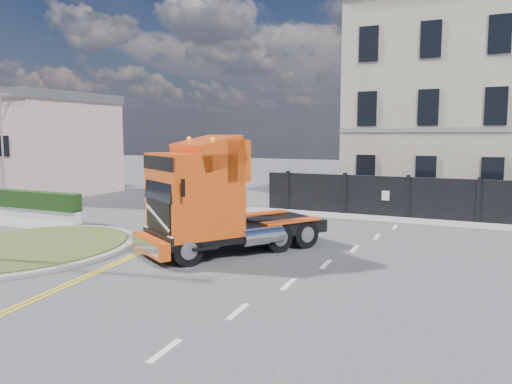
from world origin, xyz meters
The scene contains 9 objects.
ground centered at (0.00, 0.00, 0.00)m, with size 120.00×120.00×0.00m, color #424244.
traffic_island centered at (-7.00, -3.00, 0.08)m, with size 6.80×6.80×0.17m.
hedge_wall centered at (-13.00, 1.50, 0.74)m, with size 8.00×0.55×1.35m.
seaside_bldg_pink centered at (-20.00, 9.00, 3.00)m, with size 8.00×8.00×6.00m, color #C9A89C.
hoarding_fence centered at (6.55, 9.00, 1.00)m, with size 18.80×0.25×2.00m.
georgian_building centered at (6.00, 16.50, 5.77)m, with size 12.30×10.30×12.80m.
pavement_far centered at (6.00, 8.10, 0.06)m, with size 20.00×1.60×0.12m, color gray.
truck centered at (-0.96, -0.65, 1.71)m, with size 5.39×6.64×3.81m.
lamppost_slim centered at (-16.94, 4.12, 3.71)m, with size 0.26×0.51×6.27m.
Camera 1 is at (7.35, -14.87, 3.99)m, focal length 35.00 mm.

